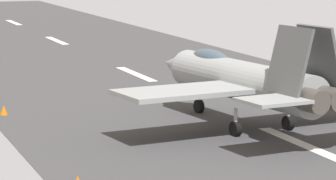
{
  "coord_description": "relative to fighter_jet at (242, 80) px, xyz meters",
  "views": [
    {
      "loc": [
        -37.38,
        20.27,
        9.24
      ],
      "look_at": [
        3.91,
        5.07,
        2.2
      ],
      "focal_mm": 94.56,
      "sensor_mm": 36.0,
      "label": 1
    }
  ],
  "objects": [
    {
      "name": "marker_cone_mid",
      "position": [
        7.61,
        11.16,
        -2.23
      ],
      "size": [
        0.44,
        0.44,
        0.55
      ],
      "primitive_type": "cone",
      "color": "orange",
      "rests_on": "ground"
    },
    {
      "name": "fighter_jet",
      "position": [
        0.0,
        0.0,
        0.0
      ],
      "size": [
        16.54,
        15.11,
        5.71
      ],
      "color": "gray",
      "rests_on": "ground"
    },
    {
      "name": "ground_plane",
      "position": [
        -4.0,
        -0.9,
        -2.51
      ],
      "size": [
        400.0,
        400.0,
        0.0
      ],
      "primitive_type": "plane",
      "color": "gray"
    },
    {
      "name": "crew_person",
      "position": [
        10.4,
        -11.42,
        -1.69
      ],
      "size": [
        0.7,
        0.36,
        1.64
      ],
      "color": "#1E2338",
      "rests_on": "ground"
    },
    {
      "name": "runway_strip",
      "position": [
        -4.01,
        -0.9,
        -2.5
      ],
      "size": [
        240.0,
        26.0,
        0.02
      ],
      "color": "#3D3C3F",
      "rests_on": "ground"
    }
  ]
}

